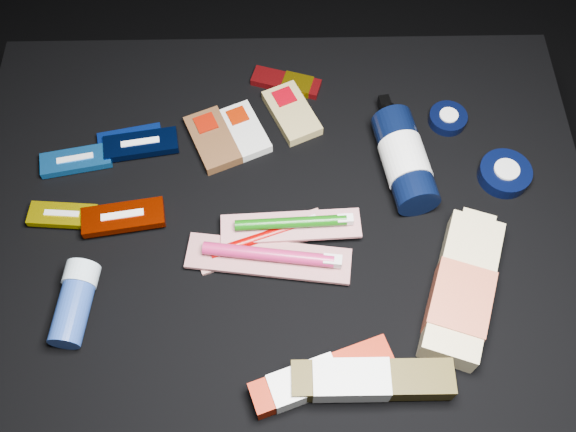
{
  "coord_description": "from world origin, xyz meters",
  "views": [
    {
      "loc": [
        0.01,
        -0.45,
        1.27
      ],
      "look_at": [
        0.01,
        0.01,
        0.42
      ],
      "focal_mm": 40.0,
      "sensor_mm": 36.0,
      "label": 1
    }
  ],
  "objects_px": {
    "lotion_bottle": "(404,160)",
    "bodywash_bottle": "(462,291)",
    "toothpaste_carton_red": "(315,379)",
    "deodorant_stick": "(75,302)"
  },
  "relations": [
    {
      "from": "bodywash_bottle",
      "to": "toothpaste_carton_red",
      "type": "relative_size",
      "value": 1.21
    },
    {
      "from": "lotion_bottle",
      "to": "deodorant_stick",
      "type": "bearing_deg",
      "value": -164.92
    },
    {
      "from": "toothpaste_carton_red",
      "to": "lotion_bottle",
      "type": "bearing_deg",
      "value": 46.57
    },
    {
      "from": "lotion_bottle",
      "to": "bodywash_bottle",
      "type": "distance_m",
      "value": 0.23
    },
    {
      "from": "lotion_bottle",
      "to": "toothpaste_carton_red",
      "type": "xyz_separation_m",
      "value": [
        -0.15,
        -0.34,
        -0.02
      ]
    },
    {
      "from": "toothpaste_carton_red",
      "to": "deodorant_stick",
      "type": "bearing_deg",
      "value": 142.25
    },
    {
      "from": "lotion_bottle",
      "to": "toothpaste_carton_red",
      "type": "relative_size",
      "value": 1.1
    },
    {
      "from": "lotion_bottle",
      "to": "bodywash_bottle",
      "type": "height_order",
      "value": "lotion_bottle"
    },
    {
      "from": "deodorant_stick",
      "to": "toothpaste_carton_red",
      "type": "height_order",
      "value": "deodorant_stick"
    },
    {
      "from": "bodywash_bottle",
      "to": "lotion_bottle",
      "type": "bearing_deg",
      "value": 124.94
    }
  ]
}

